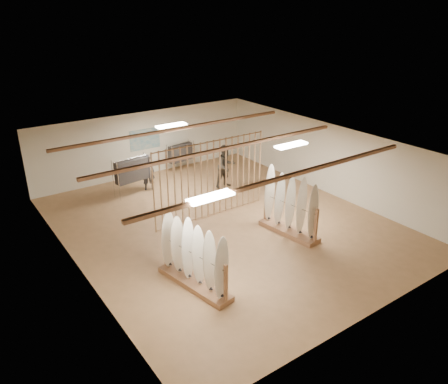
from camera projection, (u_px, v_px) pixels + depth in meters
floor at (224, 224)px, 15.10m from camera, size 12.00×12.00×0.00m
ceiling at (224, 146)px, 14.00m from camera, size 12.00×12.00×0.00m
wall_back at (145, 143)px, 19.06m from camera, size 12.00×0.00×12.00m
wall_front at (374, 268)px, 10.04m from camera, size 12.00×0.00×12.00m
wall_left at (74, 227)px, 11.90m from camera, size 0.00×12.00×12.00m
wall_right at (328, 159)px, 17.19m from camera, size 0.00×12.00×12.00m
ceiling_slats at (224, 149)px, 14.03m from camera, size 9.50×6.12×0.10m
light_panels at (224, 148)px, 14.02m from camera, size 1.20×0.35×0.06m
bamboo_partition at (211, 179)px, 15.15m from camera, size 4.45×0.05×2.78m
poster at (145, 139)px, 18.96m from camera, size 1.40×0.03×0.90m
rack_left at (194, 264)px, 11.50m from camera, size 0.98×2.53×1.99m
rack_right at (290, 214)px, 14.20m from camera, size 0.86×2.25×2.09m
clothing_rack_a at (132, 170)px, 17.08m from camera, size 1.44×0.56×1.55m
clothing_rack_b at (180, 153)px, 19.56m from camera, size 1.24×0.51×1.34m
shopper_a at (148, 170)px, 17.57m from camera, size 0.73×0.61×1.71m
shopper_b at (226, 163)px, 17.79m from camera, size 0.99×0.77×2.04m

